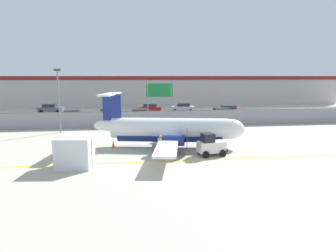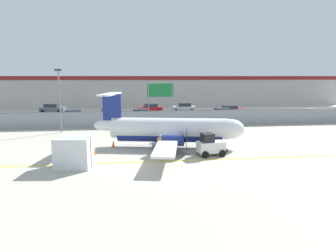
{
  "view_description": "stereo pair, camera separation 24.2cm",
  "coord_description": "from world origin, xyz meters",
  "views": [
    {
      "loc": [
        -2.46,
        -20.03,
        6.44
      ],
      "look_at": [
        1.18,
        7.64,
        1.8
      ],
      "focal_mm": 32.0,
      "sensor_mm": 36.0,
      "label": 1
    },
    {
      "loc": [
        -2.22,
        -20.06,
        6.44
      ],
      "look_at": [
        1.18,
        7.64,
        1.8
      ],
      "focal_mm": 32.0,
      "sensor_mm": 36.0,
      "label": 2
    }
  ],
  "objects": [
    {
      "name": "ground_plane",
      "position": [
        0.0,
        2.0,
        0.0
      ],
      "size": [
        140.0,
        140.0,
        0.01
      ],
      "color": "#B2AD99"
    },
    {
      "name": "perimeter_fence",
      "position": [
        0.0,
        18.0,
        1.12
      ],
      "size": [
        98.0,
        0.1,
        2.1
      ],
      "color": "gray",
      "rests_on": "ground"
    },
    {
      "name": "parking_lot_strip",
      "position": [
        0.0,
        29.5,
        0.06
      ],
      "size": [
        98.0,
        17.0,
        0.12
      ],
      "color": "#38383A",
      "rests_on": "ground"
    },
    {
      "name": "background_building",
      "position": [
        0.0,
        47.99,
        3.26
      ],
      "size": [
        91.0,
        8.1,
        6.5
      ],
      "color": "#BCB7B2",
      "rests_on": "ground"
    },
    {
      "name": "commuter_airplane",
      "position": [
        1.41,
        6.59,
        1.6
      ],
      "size": [
        13.8,
        16.01,
        4.92
      ],
      "rotation": [
        0.0,
        0.0,
        -0.19
      ],
      "color": "white",
      "rests_on": "ground"
    },
    {
      "name": "baggage_tug",
      "position": [
        4.14,
        3.2,
        0.86
      ],
      "size": [
        2.48,
        1.7,
        1.88
      ],
      "rotation": [
        0.0,
        0.0,
        0.17
      ],
      "color": "silver",
      "rests_on": "ground"
    },
    {
      "name": "ground_crew_worker",
      "position": [
        0.07,
        3.93,
        0.95
      ],
      "size": [
        0.53,
        0.46,
        1.7
      ],
      "rotation": [
        0.0,
        0.0,
        5.18
      ],
      "color": "#191E4C",
      "rests_on": "ground"
    },
    {
      "name": "cargo_container",
      "position": [
        -6.36,
        1.32,
        1.1
      ],
      "size": [
        2.62,
        2.26,
        2.2
      ],
      "rotation": [
        0.0,
        0.0,
        -0.12
      ],
      "color": "silver",
      "rests_on": "ground"
    },
    {
      "name": "traffic_cone_near_left",
      "position": [
        -5.37,
        4.78,
        0.31
      ],
      "size": [
        0.36,
        0.36,
        0.64
      ],
      "color": "orange",
      "rests_on": "ground"
    },
    {
      "name": "traffic_cone_near_right",
      "position": [
        -3.95,
        7.19,
        0.31
      ],
      "size": [
        0.36,
        0.36,
        0.64
      ],
      "color": "orange",
      "rests_on": "ground"
    },
    {
      "name": "parked_car_0",
      "position": [
        -16.02,
        34.27,
        0.89
      ],
      "size": [
        4.36,
        2.36,
        1.58
      ],
      "rotation": [
        0.0,
        0.0,
        -0.11
      ],
      "color": "slate",
      "rests_on": "parking_lot_strip"
    },
    {
      "name": "parked_car_1",
      "position": [
        -10.41,
        23.87,
        0.89
      ],
      "size": [
        4.35,
        2.33,
        1.58
      ],
      "rotation": [
        0.0,
        0.0,
        0.1
      ],
      "color": "#19662D",
      "rests_on": "parking_lot_strip"
    },
    {
      "name": "parked_car_2",
      "position": [
        -5.71,
        25.35,
        0.89
      ],
      "size": [
        4.39,
        2.43,
        1.58
      ],
      "rotation": [
        0.0,
        0.0,
        3.28
      ],
      "color": "#19662D",
      "rests_on": "parking_lot_strip"
    },
    {
      "name": "parked_car_3",
      "position": [
        -0.97,
        23.86,
        0.89
      ],
      "size": [
        4.34,
        2.3,
        1.58
      ],
      "rotation": [
        0.0,
        0.0,
        3.05
      ],
      "color": "gray",
      "rests_on": "parking_lot_strip"
    },
    {
      "name": "parked_car_4",
      "position": [
        1.05,
        32.31,
        0.89
      ],
      "size": [
        4.3,
        2.21,
        1.58
      ],
      "rotation": [
        0.0,
        0.0,
        3.2
      ],
      "color": "red",
      "rests_on": "parking_lot_strip"
    },
    {
      "name": "parked_car_5",
      "position": [
        7.14,
        32.8,
        0.89
      ],
      "size": [
        4.32,
        2.26,
        1.58
      ],
      "rotation": [
        0.0,
        0.0,
        3.06
      ],
      "color": "silver",
      "rests_on": "parking_lot_strip"
    },
    {
      "name": "parked_car_6",
      "position": [
        11.6,
        23.65,
        0.89
      ],
      "size": [
        4.37,
        2.37,
        1.58
      ],
      "rotation": [
        0.0,
        0.0,
        0.11
      ],
      "color": "gray",
      "rests_on": "parking_lot_strip"
    },
    {
      "name": "parked_car_7",
      "position": [
        13.96,
        27.39,
        0.89
      ],
      "size": [
        4.26,
        2.11,
        1.58
      ],
      "rotation": [
        0.0,
        0.0,
        0.03
      ],
      "color": "red",
      "rests_on": "parking_lot_strip"
    },
    {
      "name": "apron_light_pole",
      "position": [
        -10.37,
        15.49,
        4.3
      ],
      "size": [
        0.7,
        0.3,
        7.27
      ],
      "color": "slate",
      "rests_on": "ground"
    },
    {
      "name": "highway_sign",
      "position": [
        1.69,
        20.42,
        4.14
      ],
      "size": [
        3.6,
        0.14,
        5.5
      ],
      "color": "slate",
      "rests_on": "ground"
    }
  ]
}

